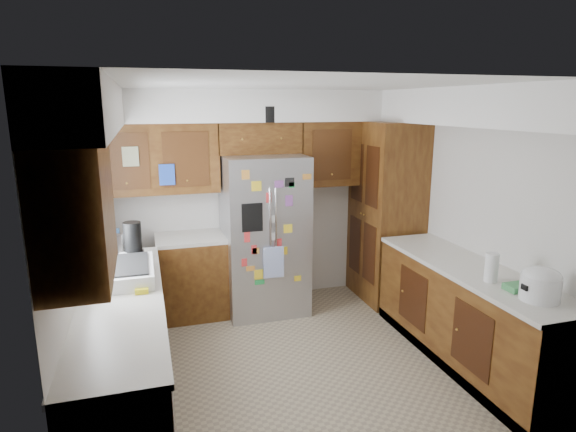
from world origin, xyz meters
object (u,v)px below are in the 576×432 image
object	(u,v)px
pantry	(386,212)
paper_towel	(492,267)
fridge	(264,235)
rice_cooker	(541,283)

from	to	relation	value
pantry	paper_towel	xyz separation A→B (m)	(-0.09, -1.97, -0.03)
pantry	fridge	world-z (taller)	pantry
pantry	rice_cooker	xyz separation A→B (m)	(-0.00, -2.40, -0.02)
pantry	fridge	size ratio (longest dim) A/B	1.19
pantry	paper_towel	world-z (taller)	pantry
fridge	rice_cooker	size ratio (longest dim) A/B	6.07
pantry	rice_cooker	world-z (taller)	pantry
pantry	rice_cooker	bearing A→B (deg)	-90.01
fridge	paper_towel	world-z (taller)	fridge
rice_cooker	paper_towel	world-z (taller)	rice_cooker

